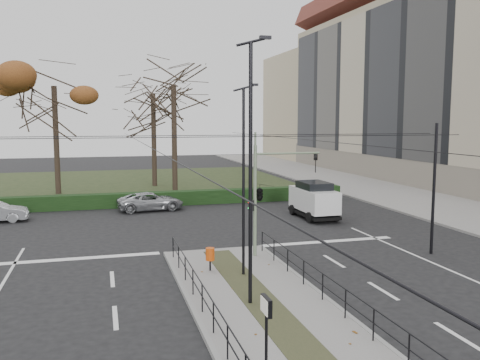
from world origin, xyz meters
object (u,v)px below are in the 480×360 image
Objects in this scene: streetlamp_median_near at (251,171)px; parked_car_fourth at (151,201)px; traffic_light at (261,192)px; bare_tree_center at (153,100)px; white_van at (314,199)px; streetlamp_median_far at (244,179)px; litter_bin at (210,254)px; rust_tree at (54,86)px; bare_tree_near at (174,93)px; info_panel at (266,316)px.

streetlamp_median_near is 1.94× the size of parked_car_fourth.
bare_tree_center is (-2.06, 25.78, 4.90)m from traffic_light.
parked_car_fourth is 11.07m from white_van.
white_van is (8.18, 13.63, -3.32)m from streetlamp_median_near.
traffic_light is 0.57× the size of streetlamp_median_near.
bare_tree_center is at bearing 91.07° from streetlamp_median_far.
rust_tree reaches higher than litter_bin.
streetlamp_median_near is at bearing 177.98° from parked_car_fourth.
rust_tree reaches higher than traffic_light.
streetlamp_median_near is at bearing -92.78° from bare_tree_near.
bare_tree_near reaches higher than streetlamp_median_far.
streetlamp_median_near is 2.03× the size of white_van.
traffic_light is 0.41× the size of bare_tree_near.
litter_bin is 0.08× the size of rust_tree.
info_panel is at bearing -91.94° from bare_tree_center.
traffic_light is at bearing -65.80° from rust_tree.
streetlamp_median_near is 31.58m from bare_tree_center.
parked_car_fourth is at bearing 94.31° from streetlamp_median_near.
bare_tree_center is (8.18, 3.00, -0.94)m from rust_tree.
white_van is at bearing -125.87° from parked_car_fourth.
rust_tree reaches higher than parked_car_fourth.
traffic_light is at bearing 69.07° from streetlamp_median_near.
litter_bin is at bearing -147.58° from traffic_light.
streetlamp_median_far is at bearing 78.42° from streetlamp_median_near.
traffic_light is at bearing -171.41° from parked_car_fourth.
streetlamp_median_near is 0.73× the size of bare_tree_near.
bare_tree_near reaches higher than parked_car_fourth.
info_panel is at bearing -116.52° from white_van.
streetlamp_median_far reaches higher than parked_car_fourth.
bare_tree_near is (9.38, -1.80, -0.47)m from rust_tree.
traffic_light is at bearing 72.86° from info_panel.
litter_bin is 23.98m from bare_tree_near.
bare_tree_center reaches higher than parked_car_fourth.
info_panel is 36.98m from bare_tree_center.
bare_tree_near is (1.82, 22.69, 7.56)m from litter_bin.
info_panel is at bearing -94.40° from bare_tree_near.
white_van is (6.03, 8.01, -1.79)m from traffic_light.
streetlamp_median_far is at bearing 77.69° from info_panel.
white_van is (9.32, 18.68, -0.57)m from info_panel.
bare_tree_near reaches higher than white_van.
litter_bin is (-2.68, -1.70, -2.19)m from traffic_light.
bare_tree_near reaches higher than streetlamp_median_near.
streetlamp_median_near is 26.91m from bare_tree_near.
streetlamp_median_near is 0.77× the size of bare_tree_center.
streetlamp_median_near is 0.75× the size of rust_tree.
streetlamp_median_near is 19.53m from parked_car_fourth.
white_van is (7.56, 10.59, -2.68)m from streetlamp_median_far.
parked_car_fourth is at bearing 150.46° from white_van.
bare_tree_center is (0.09, 31.40, 3.37)m from streetlamp_median_near.
streetlamp_median_far is 13.28m from white_van.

